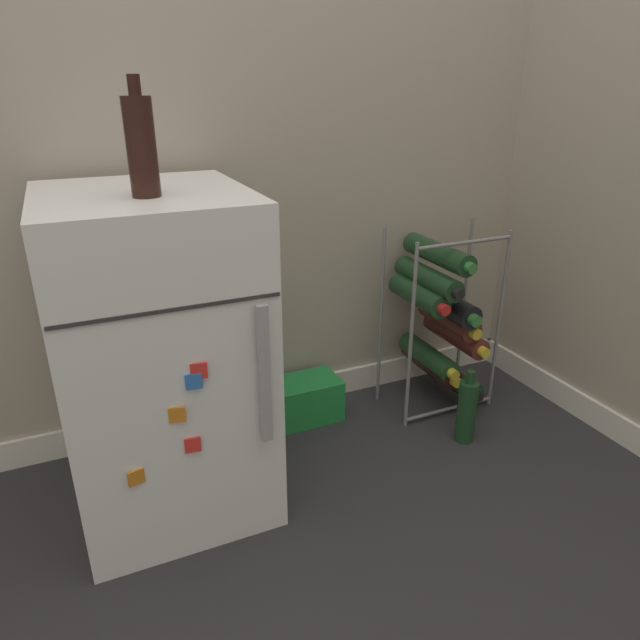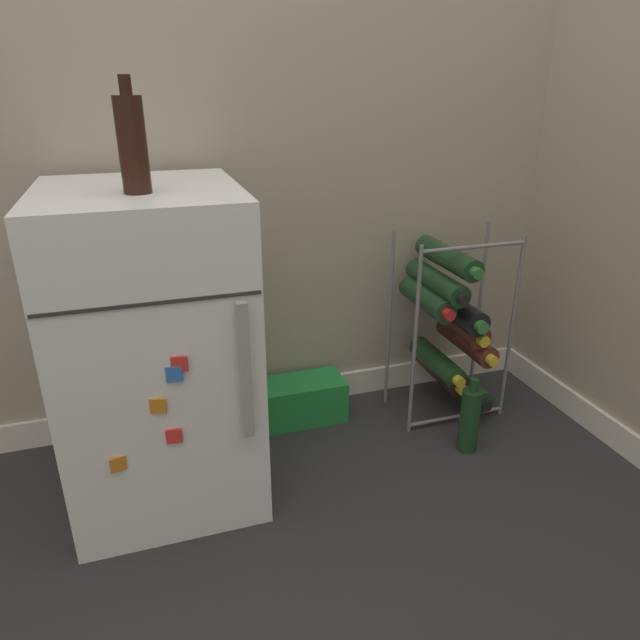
{
  "view_description": "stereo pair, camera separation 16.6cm",
  "coord_description": "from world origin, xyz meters",
  "px_view_note": "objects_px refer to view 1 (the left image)",
  "views": [
    {
      "loc": [
        -0.5,
        -0.93,
        1.06
      ],
      "look_at": [
        0.12,
        0.47,
        0.42
      ],
      "focal_mm": 32.0,
      "sensor_mm": 36.0,
      "label": 1
    },
    {
      "loc": [
        -0.35,
        -0.99,
        1.06
      ],
      "look_at": [
        0.12,
        0.47,
        0.42
      ],
      "focal_mm": 32.0,
      "sensor_mm": 36.0,
      "label": 2
    }
  ],
  "objects_px": {
    "fridge_top_bottle": "(141,146)",
    "wine_rack": "(439,320)",
    "soda_box": "(296,401)",
    "mini_fridge": "(161,357)",
    "loose_bottle_floor": "(467,411)"
  },
  "relations": [
    {
      "from": "fridge_top_bottle",
      "to": "wine_rack",
      "type": "bearing_deg",
      "value": 10.99
    },
    {
      "from": "wine_rack",
      "to": "soda_box",
      "type": "xyz_separation_m",
      "value": [
        -0.49,
        0.09,
        -0.24
      ]
    },
    {
      "from": "fridge_top_bottle",
      "to": "soda_box",
      "type": "bearing_deg",
      "value": 31.57
    },
    {
      "from": "mini_fridge",
      "to": "loose_bottle_floor",
      "type": "height_order",
      "value": "mini_fridge"
    },
    {
      "from": "wine_rack",
      "to": "fridge_top_bottle",
      "type": "height_order",
      "value": "fridge_top_bottle"
    },
    {
      "from": "fridge_top_bottle",
      "to": "loose_bottle_floor",
      "type": "bearing_deg",
      "value": -3.69
    },
    {
      "from": "wine_rack",
      "to": "fridge_top_bottle",
      "type": "xyz_separation_m",
      "value": [
        -0.93,
        -0.18,
        0.62
      ]
    },
    {
      "from": "soda_box",
      "to": "loose_bottle_floor",
      "type": "height_order",
      "value": "loose_bottle_floor"
    },
    {
      "from": "soda_box",
      "to": "fridge_top_bottle",
      "type": "height_order",
      "value": "fridge_top_bottle"
    },
    {
      "from": "mini_fridge",
      "to": "loose_bottle_floor",
      "type": "distance_m",
      "value": 0.95
    },
    {
      "from": "wine_rack",
      "to": "mini_fridge",
      "type": "bearing_deg",
      "value": -173.59
    },
    {
      "from": "wine_rack",
      "to": "loose_bottle_floor",
      "type": "bearing_deg",
      "value": -100.33
    },
    {
      "from": "soda_box",
      "to": "fridge_top_bottle",
      "type": "distance_m",
      "value": 1.01
    },
    {
      "from": "wine_rack",
      "to": "loose_bottle_floor",
      "type": "xyz_separation_m",
      "value": [
        -0.04,
        -0.24,
        -0.21
      ]
    },
    {
      "from": "wine_rack",
      "to": "soda_box",
      "type": "distance_m",
      "value": 0.55
    }
  ]
}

